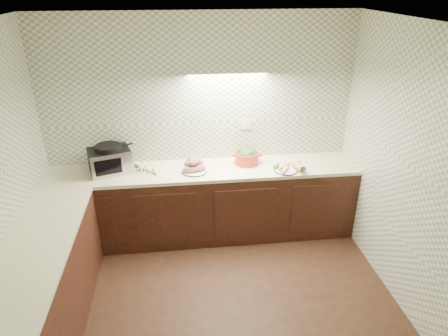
{
  "coord_description": "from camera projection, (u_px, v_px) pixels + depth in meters",
  "views": [
    {
      "loc": [
        -0.26,
        -2.66,
        2.9
      ],
      "look_at": [
        0.21,
        1.25,
        1.02
      ],
      "focal_mm": 32.0,
      "sensor_mm": 36.0,
      "label": 1
    }
  ],
  "objects": [
    {
      "name": "onion_bowl",
      "position": [
        191.0,
        163.0,
        4.69
      ],
      "size": [
        0.13,
        0.13,
        0.1
      ],
      "color": "black",
      "rests_on": "counter"
    },
    {
      "name": "dutch_oven",
      "position": [
        247.0,
        156.0,
        4.72
      ],
      "size": [
        0.35,
        0.32,
        0.2
      ],
      "rotation": [
        0.0,
        0.0,
        -0.13
      ],
      "color": "red",
      "rests_on": "counter"
    },
    {
      "name": "toaster_oven",
      "position": [
        110.0,
        159.0,
        4.5
      ],
      "size": [
        0.53,
        0.46,
        0.32
      ],
      "rotation": [
        0.0,
        0.0,
        0.3
      ],
      "color": "black",
      "rests_on": "counter"
    },
    {
      "name": "room",
      "position": [
        216.0,
        168.0,
        2.96
      ],
      "size": [
        3.6,
        3.6,
        2.6
      ],
      "color": "black",
      "rests_on": "ground"
    },
    {
      "name": "parsnip_pile",
      "position": [
        149.0,
        169.0,
        4.56
      ],
      "size": [
        0.3,
        0.37,
        0.07
      ],
      "color": "beige",
      "rests_on": "counter"
    },
    {
      "name": "counter",
      "position": [
        142.0,
        248.0,
        4.0
      ],
      "size": [
        3.6,
        3.6,
        0.9
      ],
      "color": "black",
      "rests_on": "ground"
    },
    {
      "name": "sweet_potato_plate",
      "position": [
        194.0,
        166.0,
        4.53
      ],
      "size": [
        0.29,
        0.29,
        0.17
      ],
      "rotation": [
        0.0,
        0.0,
        0.29
      ],
      "color": "#181640",
      "rests_on": "counter"
    },
    {
      "name": "veg_plate",
      "position": [
        290.0,
        166.0,
        4.57
      ],
      "size": [
        0.33,
        0.29,
        0.13
      ],
      "rotation": [
        0.0,
        0.0,
        0.04
      ],
      "color": "#181640",
      "rests_on": "counter"
    }
  ]
}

